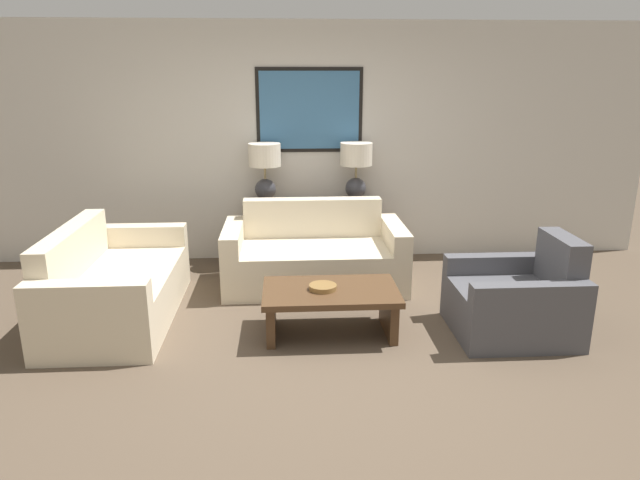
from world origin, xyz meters
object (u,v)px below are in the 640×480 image
object	(u,v)px
console_table	(311,232)
couch_by_back_wall	(314,257)
armchair_near_back_wall	(516,302)
decorative_bowl	(323,287)
table_lamp_right	(356,165)
table_lamp_left	(265,166)
coffee_table	(330,301)
couch_by_side	(114,287)

from	to	relation	value
console_table	couch_by_back_wall	world-z (taller)	couch_by_back_wall
console_table	armchair_near_back_wall	distance (m)	2.53
console_table	armchair_near_back_wall	bearing A→B (deg)	-50.46
console_table	decorative_bowl	bearing A→B (deg)	-89.71
couch_by_back_wall	decorative_bowl	distance (m)	1.19
table_lamp_right	couch_by_back_wall	distance (m)	1.20
table_lamp_left	coffee_table	xyz separation A→B (m)	(0.57, -1.87, -0.83)
console_table	couch_by_back_wall	distance (m)	0.70
armchair_near_back_wall	table_lamp_right	bearing A→B (deg)	119.62
console_table	decorative_bowl	xyz separation A→B (m)	(0.01, -1.88, 0.06)
couch_by_side	table_lamp_left	bearing A→B (deg)	47.71
table_lamp_left	table_lamp_right	xyz separation A→B (m)	(1.00, 0.00, 0.00)
console_table	coffee_table	distance (m)	1.87
console_table	couch_by_side	bearing A→B (deg)	-141.57
table_lamp_right	couch_by_side	distance (m)	2.84
table_lamp_left	decorative_bowl	xyz separation A→B (m)	(0.51, -1.88, -0.71)
table_lamp_left	coffee_table	world-z (taller)	table_lamp_left
decorative_bowl	console_table	bearing A→B (deg)	90.29
couch_by_side	armchair_near_back_wall	bearing A→B (deg)	-8.68
coffee_table	table_lamp_left	bearing A→B (deg)	107.08
table_lamp_left	armchair_near_back_wall	bearing A→B (deg)	-42.73
decorative_bowl	coffee_table	bearing A→B (deg)	5.59
console_table	table_lamp_left	distance (m)	0.91
table_lamp_right	console_table	bearing A→B (deg)	180.00
couch_by_back_wall	console_table	bearing A→B (deg)	90.00
table_lamp_right	coffee_table	bearing A→B (deg)	-102.91
couch_by_back_wall	couch_by_side	xyz separation A→B (m)	(-1.80, -0.73, 0.00)
coffee_table	armchair_near_back_wall	xyz separation A→B (m)	(1.54, -0.08, -0.01)
table_lamp_left	couch_by_side	world-z (taller)	table_lamp_left
couch_by_back_wall	couch_by_side	size ratio (longest dim) A/B	1.00
decorative_bowl	table_lamp_left	bearing A→B (deg)	105.24
table_lamp_right	decorative_bowl	bearing A→B (deg)	-104.70
console_table	coffee_table	xyz separation A→B (m)	(0.07, -1.87, -0.07)
table_lamp_left	couch_by_side	xyz separation A→B (m)	(-1.30, -1.43, -0.84)
table_lamp_left	couch_by_back_wall	bearing A→B (deg)	-54.21
console_table	decorative_bowl	world-z (taller)	console_table
couch_by_back_wall	armchair_near_back_wall	bearing A→B (deg)	-37.93
coffee_table	decorative_bowl	distance (m)	0.14
couch_by_back_wall	armchair_near_back_wall	distance (m)	2.04
couch_by_side	armchair_near_back_wall	size ratio (longest dim) A/B	1.91
couch_by_side	table_lamp_right	bearing A→B (deg)	31.83
couch_by_back_wall	armchair_near_back_wall	size ratio (longest dim) A/B	1.91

